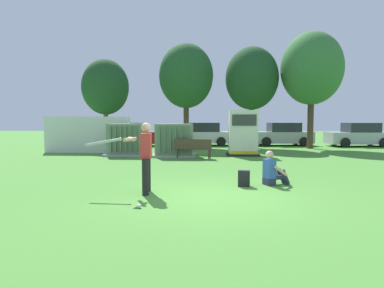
{
  "coord_description": "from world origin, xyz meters",
  "views": [
    {
      "loc": [
        -0.14,
        -7.8,
        1.8
      ],
      "look_at": [
        -0.65,
        3.5,
        1.0
      ],
      "focal_mm": 31.5,
      "sensor_mm": 36.0,
      "label": 1
    }
  ],
  "objects_px": {
    "parked_car_right_of_center": "(282,135)",
    "backpack": "(244,179)",
    "parked_car_left_of_center": "(203,135)",
    "transformer_mid_west": "(175,141)",
    "park_bench": "(193,147)",
    "parked_car_rightmost": "(359,135)",
    "transformer_west": "(127,140)",
    "parked_car_leftmost": "(126,135)",
    "batter": "(144,154)",
    "generator_enclosure": "(243,133)",
    "seated_spectator": "(272,171)",
    "sports_ball": "(139,206)"
  },
  "relations": [
    {
      "from": "transformer_mid_west",
      "to": "parked_car_right_of_center",
      "type": "distance_m",
      "value": 10.29
    },
    {
      "from": "seated_spectator",
      "to": "backpack",
      "type": "distance_m",
      "value": 0.87
    },
    {
      "from": "transformer_west",
      "to": "parked_car_right_of_center",
      "type": "distance_m",
      "value": 11.88
    },
    {
      "from": "batter",
      "to": "parked_car_rightmost",
      "type": "distance_m",
      "value": 19.61
    },
    {
      "from": "backpack",
      "to": "parked_car_rightmost",
      "type": "bearing_deg",
      "value": 56.97
    },
    {
      "from": "parked_car_leftmost",
      "to": "parked_car_right_of_center",
      "type": "distance_m",
      "value": 11.08
    },
    {
      "from": "transformer_mid_west",
      "to": "sports_ball",
      "type": "relative_size",
      "value": 23.33
    },
    {
      "from": "batter",
      "to": "parked_car_leftmost",
      "type": "relative_size",
      "value": 0.4
    },
    {
      "from": "seated_spectator",
      "to": "parked_car_left_of_center",
      "type": "relative_size",
      "value": 0.23
    },
    {
      "from": "transformer_mid_west",
      "to": "seated_spectator",
      "type": "distance_m",
      "value": 8.07
    },
    {
      "from": "seated_spectator",
      "to": "parked_car_leftmost",
      "type": "distance_m",
      "value": 15.88
    },
    {
      "from": "transformer_west",
      "to": "seated_spectator",
      "type": "distance_m",
      "value": 9.68
    },
    {
      "from": "backpack",
      "to": "parked_car_rightmost",
      "type": "relative_size",
      "value": 0.1
    },
    {
      "from": "transformer_west",
      "to": "transformer_mid_west",
      "type": "xyz_separation_m",
      "value": [
        2.48,
        -0.36,
        0.0
      ]
    },
    {
      "from": "generator_enclosure",
      "to": "batter",
      "type": "height_order",
      "value": "generator_enclosure"
    },
    {
      "from": "parked_car_leftmost",
      "to": "parked_car_left_of_center",
      "type": "relative_size",
      "value": 1.02
    },
    {
      "from": "sports_ball",
      "to": "park_bench",
      "type": "bearing_deg",
      "value": 85.35
    },
    {
      "from": "park_bench",
      "to": "sports_ball",
      "type": "bearing_deg",
      "value": -94.65
    },
    {
      "from": "transformer_west",
      "to": "parked_car_left_of_center",
      "type": "distance_m",
      "value": 8.1
    },
    {
      "from": "batter",
      "to": "parked_car_right_of_center",
      "type": "bearing_deg",
      "value": 66.84
    },
    {
      "from": "generator_enclosure",
      "to": "backpack",
      "type": "distance_m",
      "value": 8.26
    },
    {
      "from": "batter",
      "to": "backpack",
      "type": "distance_m",
      "value": 2.84
    },
    {
      "from": "transformer_west",
      "to": "generator_enclosure",
      "type": "distance_m",
      "value": 5.94
    },
    {
      "from": "seated_spectator",
      "to": "parked_car_left_of_center",
      "type": "height_order",
      "value": "parked_car_left_of_center"
    },
    {
      "from": "transformer_west",
      "to": "transformer_mid_west",
      "type": "height_order",
      "value": "same"
    },
    {
      "from": "transformer_mid_west",
      "to": "parked_car_left_of_center",
      "type": "height_order",
      "value": "same"
    },
    {
      "from": "transformer_mid_west",
      "to": "park_bench",
      "type": "height_order",
      "value": "transformer_mid_west"
    },
    {
      "from": "batter",
      "to": "backpack",
      "type": "xyz_separation_m",
      "value": [
        2.55,
        0.99,
        -0.76
      ]
    },
    {
      "from": "transformer_west",
      "to": "backpack",
      "type": "height_order",
      "value": "transformer_west"
    },
    {
      "from": "batter",
      "to": "parked_car_right_of_center",
      "type": "height_order",
      "value": "batter"
    },
    {
      "from": "transformer_west",
      "to": "generator_enclosure",
      "type": "bearing_deg",
      "value": 2.55
    },
    {
      "from": "transformer_mid_west",
      "to": "park_bench",
      "type": "bearing_deg",
      "value": -44.56
    },
    {
      "from": "park_bench",
      "to": "parked_car_leftmost",
      "type": "bearing_deg",
      "value": 123.45
    },
    {
      "from": "seated_spectator",
      "to": "parked_car_leftmost",
      "type": "relative_size",
      "value": 0.22
    },
    {
      "from": "transformer_mid_west",
      "to": "park_bench",
      "type": "distance_m",
      "value": 1.38
    },
    {
      "from": "transformer_mid_west",
      "to": "sports_ball",
      "type": "height_order",
      "value": "transformer_mid_west"
    },
    {
      "from": "transformer_mid_west",
      "to": "backpack",
      "type": "height_order",
      "value": "transformer_mid_west"
    },
    {
      "from": "generator_enclosure",
      "to": "parked_car_right_of_center",
      "type": "height_order",
      "value": "generator_enclosure"
    },
    {
      "from": "transformer_mid_west",
      "to": "parked_car_left_of_center",
      "type": "xyz_separation_m",
      "value": [
        1.34,
        7.5,
        -0.04
      ]
    },
    {
      "from": "sports_ball",
      "to": "parked_car_right_of_center",
      "type": "height_order",
      "value": "parked_car_right_of_center"
    },
    {
      "from": "parked_car_right_of_center",
      "to": "backpack",
      "type": "bearing_deg",
      "value": -106.0
    },
    {
      "from": "park_bench",
      "to": "parked_car_right_of_center",
      "type": "distance_m",
      "value": 10.42
    },
    {
      "from": "park_bench",
      "to": "parked_car_leftmost",
      "type": "xyz_separation_m",
      "value": [
        -5.05,
        7.64,
        0.22
      ]
    },
    {
      "from": "transformer_mid_west",
      "to": "parked_car_rightmost",
      "type": "bearing_deg",
      "value": 30.04
    },
    {
      "from": "batter",
      "to": "parked_car_left_of_center",
      "type": "height_order",
      "value": "batter"
    },
    {
      "from": "transformer_mid_west",
      "to": "parked_car_left_of_center",
      "type": "relative_size",
      "value": 0.49
    },
    {
      "from": "transformer_west",
      "to": "parked_car_leftmost",
      "type": "distance_m",
      "value": 6.53
    },
    {
      "from": "park_bench",
      "to": "parked_car_rightmost",
      "type": "xyz_separation_m",
      "value": [
        11.1,
        7.93,
        0.22
      ]
    },
    {
      "from": "sports_ball",
      "to": "parked_car_leftmost",
      "type": "bearing_deg",
      "value": 104.54
    },
    {
      "from": "parked_car_left_of_center",
      "to": "parked_car_right_of_center",
      "type": "bearing_deg",
      "value": 0.72
    }
  ]
}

